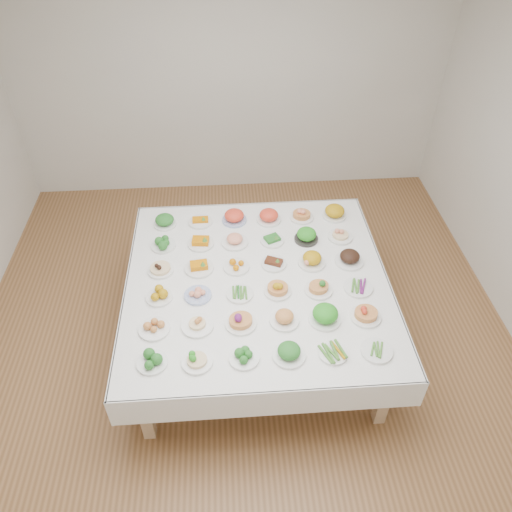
{
  "coord_description": "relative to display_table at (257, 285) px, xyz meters",
  "views": [
    {
      "loc": [
        -0.1,
        -3.06,
        3.66
      ],
      "look_at": [
        0.12,
        0.06,
        0.88
      ],
      "focal_mm": 35.0,
      "sensor_mm": 36.0,
      "label": 1
    }
  ],
  "objects": [
    {
      "name": "dish_5",
      "position": [
        0.8,
        -0.81,
        0.09
      ],
      "size": [
        0.23,
        0.23,
        0.05
      ],
      "color": "white",
      "rests_on": "display_table"
    },
    {
      "name": "dish_12",
      "position": [
        -0.8,
        -0.16,
        0.11
      ],
      "size": [
        0.21,
        0.21,
        0.1
      ],
      "color": "white",
      "rests_on": "display_table"
    },
    {
      "name": "dish_27",
      "position": [
        0.17,
        0.48,
        0.1
      ],
      "size": [
        0.21,
        0.21,
        0.09
      ],
      "color": "white",
      "rests_on": "display_table"
    },
    {
      "name": "dish_20",
      "position": [
        -0.17,
        0.15,
        0.11
      ],
      "size": [
        0.22,
        0.22,
        0.09
      ],
      "color": "white",
      "rests_on": "display_table"
    },
    {
      "name": "dish_10",
      "position": [
        0.48,
        -0.48,
        0.14
      ],
      "size": [
        0.26,
        0.26,
        0.15
      ],
      "color": "white",
      "rests_on": "display_table"
    },
    {
      "name": "dish_33",
      "position": [
        0.17,
        0.8,
        0.14
      ],
      "size": [
        0.26,
        0.26,
        0.15
      ],
      "color": "white",
      "rests_on": "display_table"
    },
    {
      "name": "dish_21",
      "position": [
        0.15,
        0.17,
        0.1
      ],
      "size": [
        0.21,
        0.21,
        0.08
      ],
      "color": "white",
      "rests_on": "display_table"
    },
    {
      "name": "dish_24",
      "position": [
        -0.81,
        0.48,
        0.12
      ],
      "size": [
        0.22,
        0.22,
        0.11
      ],
      "color": "white",
      "rests_on": "display_table"
    },
    {
      "name": "dish_26",
      "position": [
        -0.17,
        0.48,
        0.12
      ],
      "size": [
        0.24,
        0.24,
        0.13
      ],
      "color": "white",
      "rests_on": "display_table"
    },
    {
      "name": "dish_14",
      "position": [
        -0.15,
        -0.17,
        0.09
      ],
      "size": [
        0.21,
        0.21,
        0.05
      ],
      "color": "white",
      "rests_on": "display_table"
    },
    {
      "name": "dish_9",
      "position": [
        0.17,
        -0.48,
        0.12
      ],
      "size": [
        0.22,
        0.22,
        0.12
      ],
      "color": "white",
      "rests_on": "display_table"
    },
    {
      "name": "dish_2",
      "position": [
        -0.15,
        -0.8,
        0.11
      ],
      "size": [
        0.22,
        0.22,
        0.1
      ],
      "color": "white",
      "rests_on": "display_table"
    },
    {
      "name": "dish_0",
      "position": [
        -0.8,
        -0.8,
        0.12
      ],
      "size": [
        0.22,
        0.22,
        0.11
      ],
      "color": "white",
      "rests_on": "display_table"
    },
    {
      "name": "dish_1",
      "position": [
        -0.49,
        -0.81,
        0.12
      ],
      "size": [
        0.22,
        0.22,
        0.12
      ],
      "color": "white",
      "rests_on": "display_table"
    },
    {
      "name": "dish_35",
      "position": [
        0.8,
        0.81,
        0.14
      ],
      "size": [
        0.25,
        0.25,
        0.14
      ],
      "color": "white",
      "rests_on": "display_table"
    },
    {
      "name": "dish_28",
      "position": [
        0.48,
        0.48,
        0.12
      ],
      "size": [
        0.21,
        0.21,
        0.12
      ],
      "color": "#2B2926",
      "rests_on": "display_table"
    },
    {
      "name": "dish_31",
      "position": [
        -0.48,
        0.81,
        0.1
      ],
      "size": [
        0.22,
        0.22,
        0.09
      ],
      "color": "white",
      "rests_on": "display_table"
    },
    {
      "name": "dish_23",
      "position": [
        0.81,
        0.16,
        0.14
      ],
      "size": [
        0.25,
        0.25,
        0.15
      ],
      "color": "white",
      "rests_on": "display_table"
    },
    {
      "name": "dish_25",
      "position": [
        -0.47,
        0.49,
        0.12
      ],
      "size": [
        0.23,
        0.23,
        0.11
      ],
      "color": "white",
      "rests_on": "display_table"
    },
    {
      "name": "dish_22",
      "position": [
        0.48,
        0.16,
        0.13
      ],
      "size": [
        0.23,
        0.23,
        0.14
      ],
      "color": "white",
      "rests_on": "display_table"
    },
    {
      "name": "dish_7",
      "position": [
        -0.49,
        -0.48,
        0.12
      ],
      "size": [
        0.24,
        0.24,
        0.12
      ],
      "color": "white",
      "rests_on": "display_table"
    },
    {
      "name": "dish_34",
      "position": [
        0.49,
        0.81,
        0.12
      ],
      "size": [
        0.22,
        0.22,
        0.13
      ],
      "color": "white",
      "rests_on": "display_table"
    },
    {
      "name": "dish_8",
      "position": [
        -0.16,
        -0.48,
        0.14
      ],
      "size": [
        0.25,
        0.24,
        0.15
      ],
      "color": "white",
      "rests_on": "display_table"
    },
    {
      "name": "dish_29",
      "position": [
        0.8,
        0.49,
        0.12
      ],
      "size": [
        0.22,
        0.22,
        0.12
      ],
      "color": "white",
      "rests_on": "display_table"
    },
    {
      "name": "room_envelope",
      "position": [
        -0.12,
        0.09,
        1.15
      ],
      "size": [
        5.02,
        5.02,
        2.81
      ],
      "color": "olive",
      "rests_on": "ground"
    },
    {
      "name": "dish_17",
      "position": [
        0.81,
        -0.17,
        0.09
      ],
      "size": [
        0.23,
        0.23,
        0.05
      ],
      "color": "white",
      "rests_on": "display_table"
    },
    {
      "name": "dish_4",
      "position": [
        0.48,
        -0.81,
        0.09
      ],
      "size": [
        0.23,
        0.21,
        0.05
      ],
      "color": "white",
      "rests_on": "display_table"
    },
    {
      "name": "dish_13",
      "position": [
        -0.49,
        -0.16,
        0.1
      ],
      "size": [
        0.22,
        0.22,
        0.08
      ],
      "color": "#4C66B2",
      "rests_on": "display_table"
    },
    {
      "name": "dish_16",
      "position": [
        0.49,
        -0.17,
        0.14
      ],
      "size": [
        0.26,
        0.25,
        0.15
      ],
      "color": "white",
      "rests_on": "display_table"
    },
    {
      "name": "dish_6",
      "position": [
        -0.81,
        -0.49,
        0.11
      ],
      "size": [
        0.23,
        0.23,
        0.1
      ],
      "color": "white",
      "rests_on": "display_table"
    },
    {
      "name": "dish_30",
      "position": [
        -0.81,
        0.8,
        0.12
      ],
      "size": [
        0.22,
        0.22,
        0.12
      ],
      "color": "white",
      "rests_on": "display_table"
    },
    {
      "name": "dish_15",
      "position": [
        0.15,
        -0.16,
        0.13
      ],
      "size": [
        0.22,
        0.22,
        0.13
      ],
      "color": "white",
      "rests_on": "display_table"
    },
    {
      "name": "dish_19",
      "position": [
        -0.49,
        0.16,
        0.11
      ],
      "size": [
        0.24,
        0.24,
        0.11
      ],
      "color": "white",
      "rests_on": "display_table"
    },
    {
      "name": "dish_18",
      "position": [
        -0.81,
        0.16,
        0.13
      ],
      "size": [
        0.22,
        0.22,
        0.13
      ],
      "color": "white",
      "rests_on": "display_table"
    },
    {
      "name": "dish_32",
      "position": [
        -0.16,
        0.81,
        0.13
      ],
      "size": [
        0.23,
        0.23,
        0.13
      ],
      "color": "#4C66B2",
      "rests_on": "display_table"
    },
    {
      "name": "dish_3",
      "position": [
        0.17,
        -0.8,
        0.13
      ],
      "size": [
        0.24,
        0.24,
        0.14
      ],
      "color": "white",
      "rests_on": "display_table"
    },
    {
      "name": "dish_11",
      "position": [
        0.8,
        -0.48,
        0.13
      ],
      "size": [
        0.24,
        0.24,
        0.14
      ],
      "color": "white",
      "rests_on": "display_table"
    },
    {
      "name": "display_table",
      "position": [
        0.0,
        0.0,
        0.0
      ],
      "size": [
        2.2,
        2.2,
        0.75
      ],
      "color": "white",
      "rests_on": "ground"
    }
  ]
}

